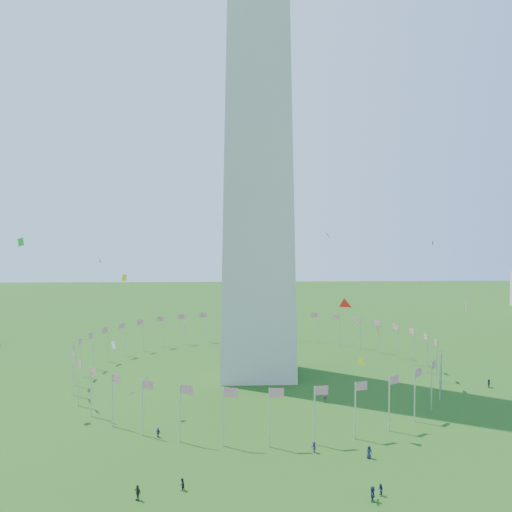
# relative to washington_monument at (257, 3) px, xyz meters

# --- Properties ---
(ground) EXTENTS (600.00, 600.00, 0.00)m
(ground) POSITION_rel_washington_monument_xyz_m (0.00, -50.00, -84.50)
(ground) COLOR #1B4710
(ground) RESTS_ON ground
(washington_monument) EXTENTS (16.80, 16.80, 169.00)m
(washington_monument) POSITION_rel_washington_monument_xyz_m (0.00, 0.00, 0.00)
(washington_monument) COLOR beige
(washington_monument) RESTS_ON ground
(flag_ring) EXTENTS (80.24, 80.24, 9.00)m
(flag_ring) POSITION_rel_washington_monument_xyz_m (-0.00, 0.00, -80.00)
(flag_ring) COLOR silver
(flag_ring) RESTS_ON ground
(crowd) EXTENTS (103.40, 51.14, 1.92)m
(crowd) POSITION_rel_washington_monument_xyz_m (14.57, -45.45, -83.64)
(crowd) COLOR #501312
(crowd) RESTS_ON ground
(kites_aloft) EXTENTS (112.18, 65.79, 41.18)m
(kites_aloft) POSITION_rel_washington_monument_xyz_m (10.70, -28.16, -62.99)
(kites_aloft) COLOR red
(kites_aloft) RESTS_ON ground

